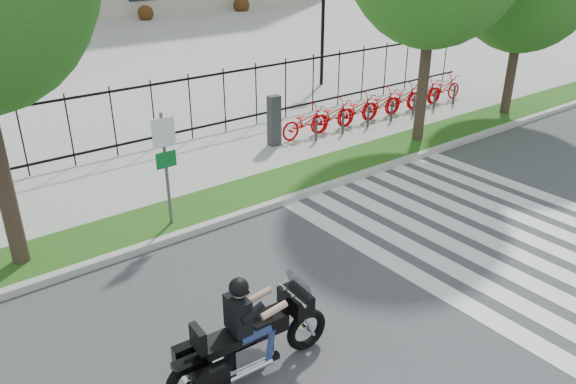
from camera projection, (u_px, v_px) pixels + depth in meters
ground at (332, 322)px, 9.42m from camera, size 120.00×120.00×0.00m
curb at (209, 226)px, 12.34m from camera, size 60.00×0.20×0.15m
grass_verge at (190, 212)px, 12.95m from camera, size 60.00×1.50×0.15m
sidewalk at (144, 177)px, 14.75m from camera, size 60.00×3.50×0.15m
crosswalk_stripes at (500, 236)px, 12.07m from camera, size 5.70×8.00×0.01m
iron_fence at (113, 122)px, 15.55m from camera, size 30.00×0.06×2.00m
lamp_post_right at (323, 7)px, 22.20m from camera, size 1.06×0.70×4.25m
bike_share_station at (380, 104)px, 19.00m from camera, size 8.88×0.85×1.50m
sign_pole_regulatory at (165, 155)px, 11.63m from camera, size 0.50×0.09×2.50m
motorcycle_rider at (250, 336)px, 8.06m from camera, size 2.69×0.81×2.08m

